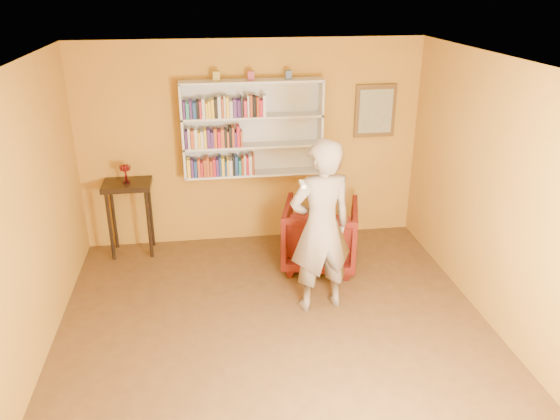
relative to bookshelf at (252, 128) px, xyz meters
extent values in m
cube|color=#4B3218|center=(0.00, -2.41, -1.65)|extent=(5.30, 5.80, 0.12)
cube|color=#A9721F|center=(0.00, 0.11, -0.24)|extent=(5.30, 0.04, 2.70)
cube|color=#A9721F|center=(-2.27, -2.41, -0.24)|extent=(0.04, 5.80, 2.70)
cube|color=#A9721F|center=(2.27, -2.41, -0.24)|extent=(0.04, 5.80, 2.70)
cube|color=silver|center=(0.00, -2.41, 1.14)|extent=(5.30, 5.80, 0.06)
cube|color=silver|center=(0.00, 0.07, 0.01)|extent=(1.80, 0.03, 1.20)
cube|color=silver|center=(-0.89, -0.06, 0.01)|extent=(0.03, 0.28, 1.20)
cube|color=silver|center=(0.89, -0.06, 0.01)|extent=(0.03, 0.28, 1.20)
cube|color=silver|center=(0.00, -0.06, -0.59)|extent=(1.80, 0.28, 0.03)
cube|color=silver|center=(0.00, -0.06, -0.21)|extent=(1.80, 0.28, 0.03)
cube|color=silver|center=(0.00, -0.06, 0.17)|extent=(1.80, 0.28, 0.03)
cube|color=silver|center=(0.00, -0.06, 0.61)|extent=(1.80, 0.28, 0.03)
cube|color=yellow|center=(-0.84, -0.11, -0.46)|extent=(0.04, 0.16, 0.24)
cube|color=#44236A|center=(-0.79, -0.11, -0.46)|extent=(0.03, 0.16, 0.23)
cube|color=navy|center=(-0.75, -0.11, -0.48)|extent=(0.04, 0.15, 0.21)
cube|color=#B44D24|center=(-0.71, -0.12, -0.47)|extent=(0.03, 0.15, 0.23)
cube|color=#B31B2D|center=(-0.67, -0.11, -0.48)|extent=(0.03, 0.15, 0.20)
cube|color=#9A3E1C|center=(-0.63, -0.11, -0.47)|extent=(0.04, 0.16, 0.22)
cube|color=#B44D24|center=(-0.59, -0.10, -0.46)|extent=(0.03, 0.18, 0.25)
cube|color=#9A3E1C|center=(-0.56, -0.11, -0.47)|extent=(0.04, 0.16, 0.21)
cube|color=#B31B2D|center=(-0.51, -0.12, -0.46)|extent=(0.04, 0.14, 0.23)
cube|color=#44236A|center=(-0.47, -0.11, -0.47)|extent=(0.03, 0.16, 0.22)
cube|color=navy|center=(-0.44, -0.10, -0.46)|extent=(0.02, 0.18, 0.25)
cube|color=yellow|center=(-0.40, -0.11, -0.46)|extent=(0.04, 0.16, 0.24)
cube|color=navy|center=(-0.36, -0.10, -0.48)|extent=(0.02, 0.17, 0.20)
cube|color=yellow|center=(-0.34, -0.10, -0.47)|extent=(0.02, 0.19, 0.22)
cube|color=beige|center=(-0.30, -0.11, -0.48)|extent=(0.04, 0.17, 0.21)
cube|color=black|center=(-0.27, -0.11, -0.45)|extent=(0.02, 0.15, 0.26)
cube|color=navy|center=(-0.23, -0.10, -0.46)|extent=(0.04, 0.18, 0.25)
cube|color=teal|center=(-0.18, -0.10, -0.48)|extent=(0.03, 0.17, 0.20)
cube|color=#9A3E1C|center=(-0.15, -0.11, -0.46)|extent=(0.03, 0.16, 0.23)
cube|color=beige|center=(-0.12, -0.10, -0.45)|extent=(0.02, 0.18, 0.26)
cube|color=#B31B2D|center=(-0.09, -0.11, -0.46)|extent=(0.03, 0.17, 0.24)
cube|color=beige|center=(-0.05, -0.11, -0.45)|extent=(0.04, 0.16, 0.25)
cube|color=#9A3E1C|center=(-0.01, -0.10, -0.45)|extent=(0.02, 0.19, 0.27)
cube|color=#44236A|center=(-0.85, -0.12, -0.09)|extent=(0.03, 0.14, 0.23)
cube|color=beige|center=(-0.81, -0.10, -0.07)|extent=(0.03, 0.17, 0.26)
cube|color=#B44D24|center=(-0.77, -0.10, -0.08)|extent=(0.04, 0.18, 0.23)
cube|color=beige|center=(-0.72, -0.12, -0.08)|extent=(0.04, 0.15, 0.24)
cube|color=yellow|center=(-0.68, -0.10, -0.10)|extent=(0.03, 0.17, 0.20)
cube|color=beige|center=(-0.65, -0.11, -0.09)|extent=(0.04, 0.17, 0.21)
cube|color=yellow|center=(-0.61, -0.11, -0.08)|extent=(0.03, 0.16, 0.24)
cube|color=#44236A|center=(-0.57, -0.10, -0.08)|extent=(0.04, 0.19, 0.24)
cube|color=#44236A|center=(-0.52, -0.10, -0.10)|extent=(0.04, 0.19, 0.20)
cube|color=#B44D24|center=(-0.48, -0.11, -0.08)|extent=(0.04, 0.17, 0.24)
cube|color=#B31B2D|center=(-0.44, -0.10, -0.10)|extent=(0.04, 0.17, 0.21)
cube|color=#B44D24|center=(-0.39, -0.10, -0.08)|extent=(0.04, 0.17, 0.23)
cube|color=black|center=(-0.35, -0.12, -0.08)|extent=(0.02, 0.14, 0.24)
cube|color=#B44D24|center=(-0.33, -0.11, -0.10)|extent=(0.03, 0.17, 0.20)
cube|color=black|center=(-0.29, -0.10, -0.07)|extent=(0.04, 0.18, 0.25)
cube|color=#B44D24|center=(-0.26, -0.10, -0.07)|extent=(0.03, 0.18, 0.26)
cube|color=#44236A|center=(-0.23, -0.10, -0.10)|extent=(0.02, 0.19, 0.19)
cube|color=#B31B2D|center=(-0.19, -0.10, -0.07)|extent=(0.04, 0.18, 0.27)
cube|color=#9A3E1C|center=(-0.16, -0.11, -0.10)|extent=(0.03, 0.16, 0.21)
cube|color=#44236A|center=(-0.85, -0.12, 0.29)|extent=(0.03, 0.15, 0.22)
cube|color=teal|center=(-0.81, -0.10, 0.28)|extent=(0.04, 0.17, 0.20)
cube|color=#44236A|center=(-0.77, -0.11, 0.29)|extent=(0.03, 0.17, 0.23)
cube|color=navy|center=(-0.72, -0.10, 0.28)|extent=(0.04, 0.18, 0.20)
cube|color=black|center=(-0.68, -0.11, 0.29)|extent=(0.03, 0.16, 0.22)
cube|color=#B31B2D|center=(-0.65, -0.12, 0.29)|extent=(0.02, 0.15, 0.21)
cube|color=beige|center=(-0.61, -0.09, 0.30)|extent=(0.04, 0.19, 0.24)
cube|color=yellow|center=(-0.57, -0.10, 0.28)|extent=(0.03, 0.17, 0.19)
cube|color=yellow|center=(-0.54, -0.10, 0.29)|extent=(0.03, 0.18, 0.21)
cube|color=yellow|center=(-0.50, -0.11, 0.30)|extent=(0.04, 0.16, 0.23)
cube|color=black|center=(-0.46, -0.10, 0.30)|extent=(0.04, 0.19, 0.23)
cube|color=beige|center=(-0.42, -0.10, 0.31)|extent=(0.04, 0.17, 0.26)
cube|color=#B44D24|center=(-0.38, -0.11, 0.30)|extent=(0.02, 0.17, 0.24)
cube|color=beige|center=(-0.35, -0.12, 0.31)|extent=(0.02, 0.15, 0.26)
cube|color=yellow|center=(-0.32, -0.11, 0.31)|extent=(0.03, 0.15, 0.25)
cube|color=beige|center=(-0.27, -0.11, 0.28)|extent=(0.04, 0.16, 0.21)
cube|color=#44236A|center=(-0.23, -0.10, 0.29)|extent=(0.04, 0.17, 0.22)
cube|color=#44236A|center=(-0.18, -0.10, 0.29)|extent=(0.04, 0.17, 0.22)
cube|color=black|center=(-0.14, -0.11, 0.30)|extent=(0.03, 0.17, 0.25)
cube|color=#B31B2D|center=(-0.10, -0.10, 0.28)|extent=(0.04, 0.18, 0.21)
cube|color=beige|center=(-0.06, -0.10, 0.31)|extent=(0.02, 0.19, 0.27)
cube|color=#9A3E1C|center=(-0.02, -0.11, 0.31)|extent=(0.03, 0.15, 0.27)
cube|color=black|center=(0.02, -0.11, 0.31)|extent=(0.04, 0.15, 0.25)
cube|color=#9A3E1C|center=(0.06, -0.12, 0.30)|extent=(0.03, 0.14, 0.24)
cube|color=#B31B2D|center=(0.10, -0.11, 0.28)|extent=(0.04, 0.16, 0.21)
cube|color=beige|center=(0.14, -0.10, 0.31)|extent=(0.04, 0.18, 0.27)
cube|color=olive|center=(-0.43, -0.06, 0.68)|extent=(0.09, 0.09, 0.12)
cube|color=#8F2F3E|center=(-0.01, -0.06, 0.67)|extent=(0.08, 0.08, 0.11)
cube|color=#43526F|center=(0.46, -0.06, 0.67)|extent=(0.08, 0.08, 0.11)
cube|color=#503617|center=(1.65, 0.06, 0.16)|extent=(0.55, 0.04, 0.70)
cube|color=gray|center=(1.65, 0.03, 0.16)|extent=(0.45, 0.02, 0.58)
cylinder|color=black|center=(-1.87, -0.34, -1.13)|extent=(0.04, 0.04, 0.92)
cylinder|color=black|center=(-1.39, -0.34, -1.13)|extent=(0.04, 0.04, 0.92)
cylinder|color=black|center=(-1.87, 0.02, -1.13)|extent=(0.04, 0.04, 0.92)
cylinder|color=black|center=(-1.39, 0.02, -1.13)|extent=(0.04, 0.04, 0.92)
cube|color=black|center=(-1.63, -0.16, -0.64)|extent=(0.60, 0.46, 0.07)
cylinder|color=maroon|center=(-1.63, -0.16, -0.60)|extent=(0.10, 0.10, 0.02)
cylinder|color=maroon|center=(-1.63, -0.16, -0.52)|extent=(0.03, 0.03, 0.13)
ellipsoid|color=maroon|center=(-1.63, -0.16, -0.41)|extent=(0.14, 0.14, 0.09)
cylinder|color=beige|center=(-1.56, -0.16, -0.42)|extent=(0.01, 0.01, 0.10)
cylinder|color=beige|center=(-1.57, -0.12, -0.42)|extent=(0.01, 0.01, 0.10)
cylinder|color=beige|center=(-1.61, -0.09, -0.42)|extent=(0.01, 0.01, 0.10)
cylinder|color=beige|center=(-1.65, -0.09, -0.42)|extent=(0.01, 0.01, 0.10)
cylinder|color=beige|center=(-1.68, -0.12, -0.42)|extent=(0.01, 0.01, 0.10)
cylinder|color=beige|center=(-1.70, -0.16, -0.42)|extent=(0.01, 0.01, 0.10)
cylinder|color=beige|center=(-1.68, -0.20, -0.42)|extent=(0.01, 0.01, 0.10)
cylinder|color=beige|center=(-1.65, -0.23, -0.42)|extent=(0.01, 0.01, 0.10)
cylinder|color=beige|center=(-1.61, -0.23, -0.42)|extent=(0.01, 0.01, 0.10)
cylinder|color=beige|center=(-1.57, -0.20, -0.42)|extent=(0.01, 0.01, 0.10)
imported|color=#420704|center=(0.75, -0.85, -1.18)|extent=(1.10, 1.12, 0.83)
imported|color=#796959|center=(0.54, -1.79, -0.63)|extent=(0.78, 0.59, 1.92)
cube|color=white|center=(0.26, -2.15, -0.01)|extent=(0.04, 0.15, 0.04)
camera|label=1|loc=(-0.64, -6.87, 1.76)|focal=35.00mm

